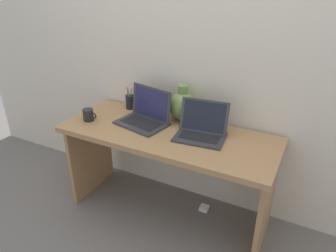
# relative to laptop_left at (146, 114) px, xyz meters

# --- Properties ---
(ground_plane) EXTENTS (6.00, 6.00, 0.00)m
(ground_plane) POSITION_rel_laptop_left_xyz_m (0.22, -0.07, -0.79)
(ground_plane) COLOR slate
(back_wall) EXTENTS (4.40, 0.04, 2.40)m
(back_wall) POSITION_rel_laptop_left_xyz_m (0.22, 0.27, 0.41)
(back_wall) COLOR beige
(back_wall) RESTS_ON ground
(desk) EXTENTS (1.54, 0.60, 0.72)m
(desk) POSITION_rel_laptop_left_xyz_m (0.22, -0.07, -0.22)
(desk) COLOR #AD7F51
(desk) RESTS_ON ground
(laptop_left) EXTENTS (0.40, 0.32, 0.25)m
(laptop_left) POSITION_rel_laptop_left_xyz_m (0.00, 0.00, 0.00)
(laptop_left) COLOR #333338
(laptop_left) RESTS_ON desk
(laptop_right) EXTENTS (0.36, 0.28, 0.24)m
(laptop_right) POSITION_rel_laptop_left_xyz_m (0.45, -0.01, -0.00)
(laptop_right) COLOR #333338
(laptop_right) RESTS_ON desk
(green_vase) EXTENTS (0.21, 0.21, 0.27)m
(green_vase) POSITION_rel_laptop_left_xyz_m (0.22, 0.17, 0.05)
(green_vase) COLOR #75934C
(green_vase) RESTS_ON desk
(coffee_mug) EXTENTS (0.12, 0.08, 0.09)m
(coffee_mug) POSITION_rel_laptop_left_xyz_m (-0.40, -0.17, -0.02)
(coffee_mug) COLOR black
(coffee_mug) RESTS_ON desk
(pen_cup) EXTENTS (0.07, 0.07, 0.18)m
(pen_cup) POSITION_rel_laptop_left_xyz_m (-0.25, 0.16, -0.01)
(pen_cup) COLOR black
(pen_cup) RESTS_ON desk
(power_brick) EXTENTS (0.07, 0.07, 0.03)m
(power_brick) POSITION_rel_laptop_left_xyz_m (0.47, 0.08, -0.77)
(power_brick) COLOR white
(power_brick) RESTS_ON ground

